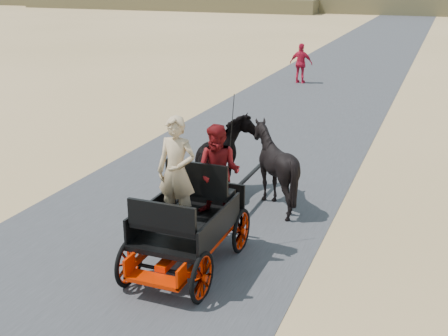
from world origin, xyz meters
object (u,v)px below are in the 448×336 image
at_px(carriage, 188,246).
at_px(pedestrian, 301,63).
at_px(horse_left, 224,160).
at_px(horse_right, 274,166).

height_order(carriage, pedestrian, pedestrian).
bearing_deg(carriage, horse_left, 100.39).
relative_size(horse_left, pedestrian, 1.16).
bearing_deg(horse_left, pedestrian, -82.61).
bearing_deg(carriage, pedestrian, 97.94).
distance_m(carriage, horse_right, 3.09).
relative_size(carriage, horse_left, 1.20).
xyz_separation_m(horse_left, pedestrian, (-1.75, 13.53, 0.02)).
distance_m(horse_right, pedestrian, 13.83).
bearing_deg(pedestrian, horse_left, 100.40).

